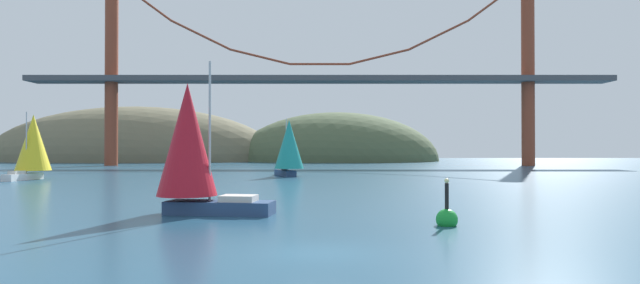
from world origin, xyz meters
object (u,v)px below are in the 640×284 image
object	(u,v)px
sailboat_crimson_sail	(192,147)
channel_buoy	(447,218)
sailboat_yellow_sail	(34,144)
sailboat_teal_sail	(289,146)

from	to	relation	value
sailboat_crimson_sail	channel_buoy	world-z (taller)	sailboat_crimson_sail
sailboat_yellow_sail	channel_buoy	bearing A→B (deg)	-42.30
sailboat_crimson_sail	sailboat_yellow_sail	world-z (taller)	sailboat_crimson_sail
sailboat_teal_sail	sailboat_yellow_sail	world-z (taller)	sailboat_yellow_sail
sailboat_crimson_sail	sailboat_teal_sail	distance (m)	40.64
channel_buoy	sailboat_crimson_sail	bearing A→B (deg)	161.41
sailboat_teal_sail	channel_buoy	distance (m)	46.66
sailboat_teal_sail	channel_buoy	world-z (taller)	sailboat_teal_sail
channel_buoy	sailboat_teal_sail	bearing A→B (deg)	103.34
sailboat_crimson_sail	sailboat_yellow_sail	distance (m)	44.01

